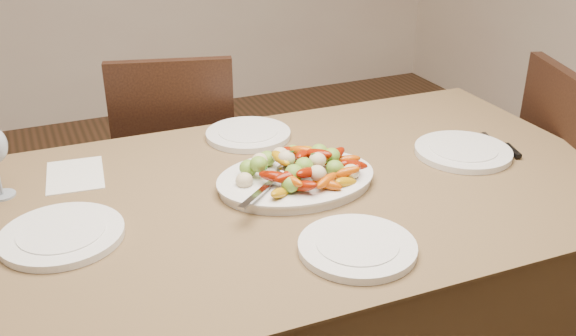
# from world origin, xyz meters

# --- Properties ---
(dining_table) EXTENTS (1.86, 1.08, 0.76)m
(dining_table) POSITION_xyz_m (0.20, 0.24, 0.38)
(dining_table) COLOR brown
(dining_table) RESTS_ON ground
(chair_far) EXTENTS (0.51, 0.51, 0.95)m
(chair_far) POSITION_xyz_m (0.11, 1.08, 0.47)
(chair_far) COLOR black
(chair_far) RESTS_ON ground
(serving_platter) EXTENTS (0.42, 0.32, 0.02)m
(serving_platter) POSITION_xyz_m (0.23, 0.25, 0.77)
(serving_platter) COLOR white
(serving_platter) RESTS_ON dining_table
(roasted_vegetables) EXTENTS (0.35, 0.24, 0.09)m
(roasted_vegetables) POSITION_xyz_m (0.23, 0.25, 0.83)
(roasted_vegetables) COLOR #741202
(roasted_vegetables) RESTS_ON serving_platter
(serving_spoon) EXTENTS (0.24, 0.24, 0.03)m
(serving_spoon) POSITION_xyz_m (0.17, 0.21, 0.81)
(serving_spoon) COLOR #9EA0A8
(serving_spoon) RESTS_ON serving_platter
(plate_left) EXTENTS (0.28, 0.28, 0.02)m
(plate_left) POSITION_xyz_m (-0.37, 0.22, 0.77)
(plate_left) COLOR white
(plate_left) RESTS_ON dining_table
(plate_right) EXTENTS (0.28, 0.28, 0.02)m
(plate_right) POSITION_xyz_m (0.76, 0.23, 0.77)
(plate_right) COLOR white
(plate_right) RESTS_ON dining_table
(plate_far) EXTENTS (0.26, 0.26, 0.02)m
(plate_far) POSITION_xyz_m (0.23, 0.61, 0.77)
(plate_far) COLOR white
(plate_far) RESTS_ON dining_table
(plate_near) EXTENTS (0.27, 0.27, 0.02)m
(plate_near) POSITION_xyz_m (0.23, -0.09, 0.77)
(plate_near) COLOR white
(plate_near) RESTS_ON dining_table
(menu_card) EXTENTS (0.17, 0.22, 0.00)m
(menu_card) POSITION_xyz_m (-0.30, 0.55, 0.76)
(menu_card) COLOR silver
(menu_card) RESTS_ON dining_table
(table_knife) EXTENTS (0.07, 0.20, 0.01)m
(table_knife) POSITION_xyz_m (0.90, 0.22, 0.76)
(table_knife) COLOR #9EA0A8
(table_knife) RESTS_ON dining_table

